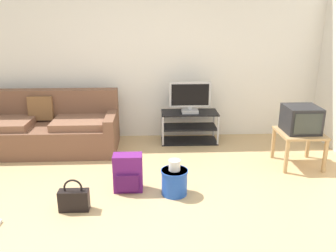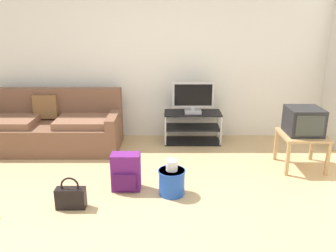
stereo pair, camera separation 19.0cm
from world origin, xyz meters
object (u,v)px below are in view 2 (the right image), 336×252
(cleaning_bucket, at_px, (172,180))
(tv_stand, at_px, (192,127))
(crt_tv, at_px, (304,121))
(couch, at_px, (50,127))
(backpack, at_px, (126,172))
(flat_tv, at_px, (193,98))
(side_table, at_px, (302,139))
(handbag, at_px, (71,197))

(cleaning_bucket, bearing_deg, tv_stand, 78.59)
(crt_tv, bearing_deg, cleaning_bucket, -156.27)
(couch, xyz_separation_m, backpack, (1.30, -1.35, -0.10))
(tv_stand, bearing_deg, backpack, -118.72)
(couch, bearing_deg, crt_tv, -11.50)
(flat_tv, xyz_separation_m, backpack, (-0.87, -1.56, -0.51))
(couch, height_order, tv_stand, couch)
(side_table, bearing_deg, tv_stand, 144.56)
(backpack, height_order, cleaning_bucket, backpack)
(backpack, distance_m, cleaning_bucket, 0.54)
(tv_stand, distance_m, handbag, 2.43)
(couch, distance_m, crt_tv, 3.61)
(backpack, bearing_deg, couch, 146.40)
(flat_tv, relative_size, cleaning_bucket, 1.54)
(handbag, height_order, cleaning_bucket, cleaning_bucket)
(couch, height_order, flat_tv, flat_tv)
(couch, bearing_deg, side_table, -11.75)
(couch, height_order, crt_tv, couch)
(side_table, bearing_deg, crt_tv, 90.00)
(flat_tv, distance_m, side_table, 1.68)
(tv_stand, relative_size, flat_tv, 1.39)
(couch, xyz_separation_m, side_table, (3.52, -0.73, 0.08))
(cleaning_bucket, bearing_deg, crt_tv, 23.73)
(tv_stand, xyz_separation_m, crt_tv, (1.36, -0.95, 0.39))
(crt_tv, bearing_deg, side_table, -90.00)
(tv_stand, height_order, crt_tv, crt_tv)
(backpack, bearing_deg, tv_stand, 73.69)
(tv_stand, relative_size, crt_tv, 2.04)
(crt_tv, distance_m, handbag, 2.99)
(backpack, height_order, handbag, backpack)
(flat_tv, relative_size, handbag, 1.81)
(crt_tv, height_order, handbag, crt_tv)
(couch, relative_size, tv_stand, 2.40)
(flat_tv, bearing_deg, couch, -174.43)
(backpack, xyz_separation_m, cleaning_bucket, (0.52, -0.12, -0.04))
(side_table, relative_size, backpack, 1.28)
(couch, bearing_deg, handbag, -66.38)
(flat_tv, relative_size, backpack, 1.45)
(flat_tv, height_order, handbag, flat_tv)
(flat_tv, xyz_separation_m, side_table, (1.36, -0.94, -0.32))
(tv_stand, height_order, side_table, tv_stand)
(crt_tv, distance_m, backpack, 2.35)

